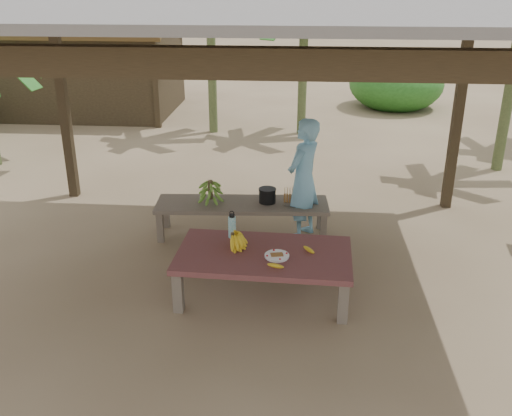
# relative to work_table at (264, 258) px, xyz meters

# --- Properties ---
(ground) EXTENTS (80.00, 80.00, 0.00)m
(ground) POSITION_rel_work_table_xyz_m (-0.30, 0.39, -0.43)
(ground) COLOR brown
(ground) RESTS_ON ground
(pavilion) EXTENTS (6.60, 5.60, 2.95)m
(pavilion) POSITION_rel_work_table_xyz_m (-0.32, 0.38, 2.34)
(pavilion) COLOR black
(pavilion) RESTS_ON ground
(work_table) EXTENTS (1.84, 1.07, 0.50)m
(work_table) POSITION_rel_work_table_xyz_m (0.00, 0.00, 0.00)
(work_table) COLOR brown
(work_table) RESTS_ON ground
(bench) EXTENTS (2.23, 0.73, 0.45)m
(bench) POSITION_rel_work_table_xyz_m (-0.38, 1.47, -0.04)
(bench) COLOR brown
(bench) RESTS_ON ground
(ripe_banana_bunch) EXTENTS (0.32, 0.29, 0.18)m
(ripe_banana_bunch) POSITION_rel_work_table_xyz_m (-0.34, 0.10, 0.16)
(ripe_banana_bunch) COLOR yellow
(ripe_banana_bunch) RESTS_ON work_table
(plate) EXTENTS (0.25, 0.25, 0.04)m
(plate) POSITION_rel_work_table_xyz_m (0.14, -0.10, 0.08)
(plate) COLOR white
(plate) RESTS_ON work_table
(loose_banana_front) EXTENTS (0.17, 0.06, 0.04)m
(loose_banana_front) POSITION_rel_work_table_xyz_m (0.13, -0.32, 0.09)
(loose_banana_front) COLOR yellow
(loose_banana_front) RESTS_ON work_table
(loose_banana_side) EXTENTS (0.14, 0.14, 0.04)m
(loose_banana_side) POSITION_rel_work_table_xyz_m (0.46, 0.06, 0.09)
(loose_banana_side) COLOR yellow
(loose_banana_side) RESTS_ON work_table
(water_flask) EXTENTS (0.08, 0.08, 0.31)m
(water_flask) POSITION_rel_work_table_xyz_m (-0.37, 0.35, 0.20)
(water_flask) COLOR #3AB1B7
(water_flask) RESTS_ON work_table
(green_banana_stalk) EXTENTS (0.29, 0.29, 0.32)m
(green_banana_stalk) POSITION_rel_work_table_xyz_m (-0.78, 1.45, 0.17)
(green_banana_stalk) COLOR #598C2D
(green_banana_stalk) RESTS_ON bench
(cooking_pot) EXTENTS (0.21, 0.21, 0.18)m
(cooking_pot) POSITION_rel_work_table_xyz_m (-0.06, 1.52, 0.11)
(cooking_pot) COLOR black
(cooking_pot) RESTS_ON bench
(skewer_rack) EXTENTS (0.18, 0.09, 0.24)m
(skewer_rack) POSITION_rel_work_table_xyz_m (0.23, 1.46, 0.14)
(skewer_rack) COLOR #A57F47
(skewer_rack) RESTS_ON bench
(woman) EXTENTS (0.61, 0.68, 1.56)m
(woman) POSITION_rel_work_table_xyz_m (0.39, 1.51, 0.34)
(woman) COLOR #6BA9CB
(woman) RESTS_ON ground
(hut) EXTENTS (4.40, 3.43, 2.85)m
(hut) POSITION_rel_work_table_xyz_m (-4.80, 8.39, 0.67)
(hut) COLOR black
(hut) RESTS_ON ground
(banana_plant_n) EXTENTS (1.80, 1.80, 2.98)m
(banana_plant_n) POSITION_rel_work_table_xyz_m (0.35, 6.65, 2.06)
(banana_plant_n) COLOR #596638
(banana_plant_n) RESTS_ON ground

